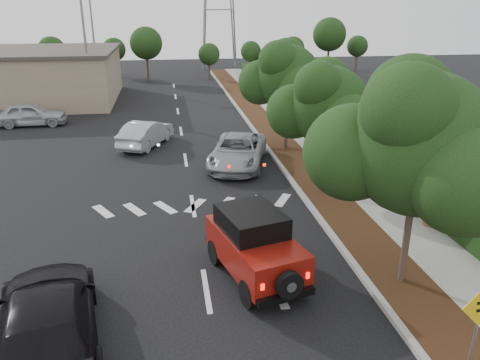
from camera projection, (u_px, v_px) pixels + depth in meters
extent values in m
plane|color=black|center=(206.00, 290.00, 13.21)|extent=(120.00, 120.00, 0.00)
cube|color=#9E9B93|center=(272.00, 154.00, 24.95)|extent=(0.20, 70.00, 0.15)
cube|color=black|center=(290.00, 154.00, 25.10)|extent=(1.80, 70.00, 0.12)
cube|color=gray|center=(324.00, 152.00, 25.38)|extent=(2.00, 70.00, 0.12)
cube|color=black|center=(349.00, 145.00, 25.47)|extent=(0.80, 70.00, 0.80)
cylinder|color=black|center=(216.00, 252.00, 14.48)|extent=(0.46, 0.82, 0.78)
cylinder|color=black|center=(260.00, 242.00, 15.05)|extent=(0.46, 0.82, 0.78)
cylinder|color=black|center=(249.00, 294.00, 12.39)|extent=(0.46, 0.82, 0.78)
cylinder|color=black|center=(298.00, 281.00, 12.97)|extent=(0.46, 0.82, 0.78)
cube|color=maroon|center=(255.00, 250.00, 13.53)|extent=(2.61, 3.91, 0.97)
cube|color=black|center=(251.00, 221.00, 13.50)|extent=(2.06, 2.32, 0.62)
cube|color=maroon|center=(236.00, 232.00, 14.73)|extent=(1.74, 1.36, 0.79)
cube|color=black|center=(286.00, 297.00, 12.09)|extent=(1.65, 0.59, 0.21)
cylinder|color=black|center=(289.00, 285.00, 11.82)|extent=(0.77, 0.39, 0.74)
cube|color=#FF190C|center=(263.00, 287.00, 11.73)|extent=(0.10, 0.06, 0.17)
cube|color=#FF190C|center=(308.00, 276.00, 12.24)|extent=(0.10, 0.06, 0.17)
imported|color=#9A9BA1|center=(238.00, 151.00, 23.23)|extent=(3.91, 5.84, 1.49)
imported|color=black|center=(47.00, 320.00, 10.70)|extent=(3.24, 5.88, 1.61)
imported|color=#A6A8AE|center=(146.00, 133.00, 26.49)|extent=(3.21, 4.66, 1.46)
imported|color=#AEAFB6|center=(31.00, 114.00, 30.93)|extent=(4.53, 1.90, 1.53)
cylinder|color=slate|center=(476.00, 331.00, 9.92)|extent=(0.07, 0.07, 1.94)
cylinder|color=brown|center=(433.00, 217.00, 16.78)|extent=(0.64, 0.64, 0.58)
sphere|color=black|center=(435.00, 203.00, 16.59)|extent=(0.72, 0.72, 0.72)
imported|color=black|center=(435.00, 201.00, 16.56)|extent=(0.67, 0.60, 0.68)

